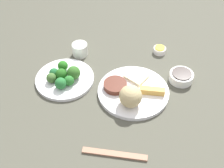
# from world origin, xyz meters

# --- Properties ---
(tabletop) EXTENTS (2.20, 2.20, 0.02)m
(tabletop) POSITION_xyz_m (0.00, 0.00, 0.01)
(tabletop) COLOR #48483B
(tabletop) RESTS_ON ground
(main_plate) EXTENTS (0.27, 0.27, 0.02)m
(main_plate) POSITION_xyz_m (0.05, 0.03, 0.03)
(main_plate) COLOR white
(main_plate) RESTS_ON tabletop
(rice_scoop) EXTENTS (0.08, 0.08, 0.08)m
(rice_scoop) POSITION_xyz_m (-0.02, 0.01, 0.08)
(rice_scoop) COLOR tan
(rice_scoop) RESTS_ON main_plate
(spring_roll) EXTENTS (0.06, 0.10, 0.02)m
(spring_roll) POSITION_xyz_m (0.07, -0.04, 0.05)
(spring_roll) COLOR gold
(spring_roll) RESTS_ON main_plate
(crab_rangoon_wonton) EXTENTS (0.08, 0.09, 0.01)m
(crab_rangoon_wonton) POSITION_xyz_m (0.12, 0.05, 0.04)
(crab_rangoon_wonton) COLOR beige
(crab_rangoon_wonton) RESTS_ON main_plate
(stir_fry_heap) EXTENTS (0.09, 0.09, 0.02)m
(stir_fry_heap) POSITION_xyz_m (0.03, 0.09, 0.05)
(stir_fry_heap) COLOR #512519
(stir_fry_heap) RESTS_ON main_plate
(broccoli_plate) EXTENTS (0.23, 0.23, 0.01)m
(broccoli_plate) POSITION_xyz_m (-0.02, 0.30, 0.03)
(broccoli_plate) COLOR white
(broccoli_plate) RESTS_ON tabletop
(broccoli_floret_0) EXTENTS (0.04, 0.04, 0.04)m
(broccoli_floret_0) POSITION_xyz_m (-0.06, 0.33, 0.05)
(broccoli_floret_0) COLOR #3C612C
(broccoli_floret_0) RESTS_ON broccoli_plate
(broccoli_floret_1) EXTENTS (0.05, 0.05, 0.05)m
(broccoli_floret_1) POSITION_xyz_m (-0.03, 0.30, 0.06)
(broccoli_floret_1) COLOR #215B1A
(broccoli_floret_1) RESTS_ON broccoli_plate
(broccoli_floret_2) EXTENTS (0.05, 0.05, 0.05)m
(broccoli_floret_2) POSITION_xyz_m (-0.07, 0.27, 0.06)
(broccoli_floret_2) COLOR #246C2F
(broccoli_floret_2) RESTS_ON broccoli_plate
(broccoli_floret_3) EXTENTS (0.04, 0.04, 0.04)m
(broccoli_floret_3) POSITION_xyz_m (0.02, 0.33, 0.05)
(broccoli_floret_3) COLOR #24691B
(broccoli_floret_3) RESTS_ON broccoli_plate
(broccoli_floret_4) EXTENTS (0.05, 0.05, 0.05)m
(broccoli_floret_4) POSITION_xyz_m (-0.00, 0.26, 0.06)
(broccoli_floret_4) COLOR #2E5F21
(broccoli_floret_4) RESTS_ON broccoli_plate
(broccoli_floret_5) EXTENTS (0.04, 0.04, 0.04)m
(broccoli_floret_5) POSITION_xyz_m (-0.04, 0.26, 0.05)
(broccoli_floret_5) COLOR #266B27
(broccoli_floret_5) RESTS_ON broccoli_plate
(broccoli_floret_6) EXTENTS (0.04, 0.04, 0.04)m
(broccoli_floret_6) POSITION_xyz_m (-0.03, 0.34, 0.05)
(broccoli_floret_6) COLOR #1F5D2E
(broccoli_floret_6) RESTS_ON broccoli_plate
(soy_sauce_bowl) EXTENTS (0.09, 0.09, 0.04)m
(soy_sauce_bowl) POSITION_xyz_m (0.21, -0.11, 0.04)
(soy_sauce_bowl) COLOR white
(soy_sauce_bowl) RESTS_ON tabletop
(soy_sauce_bowl_liquid) EXTENTS (0.08, 0.08, 0.00)m
(soy_sauce_bowl_liquid) POSITION_xyz_m (0.21, -0.11, 0.06)
(soy_sauce_bowl_liquid) COLOR black
(soy_sauce_bowl_liquid) RESTS_ON soy_sauce_bowl
(sauce_ramekin_hot_mustard) EXTENTS (0.05, 0.05, 0.02)m
(sauce_ramekin_hot_mustard) POSITION_xyz_m (0.33, 0.03, 0.03)
(sauce_ramekin_hot_mustard) COLOR white
(sauce_ramekin_hot_mustard) RESTS_ON tabletop
(sauce_ramekin_hot_mustard_liquid) EXTENTS (0.04, 0.04, 0.00)m
(sauce_ramekin_hot_mustard_liquid) POSITION_xyz_m (0.33, 0.03, 0.05)
(sauce_ramekin_hot_mustard_liquid) COLOR gold
(sauce_ramekin_hot_mustard_liquid) RESTS_ON sauce_ramekin_hot_mustard
(teacup) EXTENTS (0.07, 0.07, 0.05)m
(teacup) POSITION_xyz_m (0.15, 0.33, 0.05)
(teacup) COLOR white
(teacup) RESTS_ON tabletop
(chopsticks_pair) EXTENTS (0.09, 0.20, 0.01)m
(chopsticks_pair) POSITION_xyz_m (-0.22, -0.04, 0.02)
(chopsticks_pair) COLOR #A07056
(chopsticks_pair) RESTS_ON tabletop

